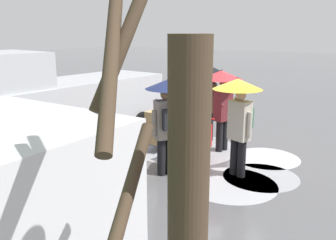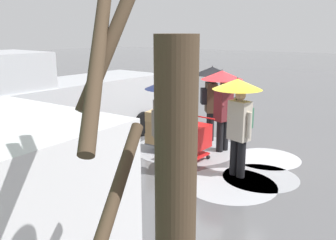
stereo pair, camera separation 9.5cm
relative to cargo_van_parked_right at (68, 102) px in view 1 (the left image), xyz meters
name	(u,v)px [view 1 (the left image)]	position (x,y,z in m)	size (l,w,h in m)	color
ground_plane	(209,154)	(-3.60, -1.43, -1.18)	(90.00, 90.00, 0.00)	#5B5B5E
slush_patch_near_cluster	(266,158)	(-4.91, -1.97, -1.18)	(1.64, 1.64, 0.01)	silver
slush_patch_under_van	(185,148)	(-2.84, -1.50, -1.18)	(2.77, 2.77, 0.01)	#999BA0
slush_patch_mid_street	(261,177)	(-5.24, -0.74, -1.18)	(1.63, 1.63, 0.01)	#999BA0
slush_patch_far_side	(231,184)	(-4.88, -0.02, -1.18)	(1.89, 1.89, 0.01)	#ADAFB5
cargo_van_parked_right	(68,102)	(0.00, 0.00, 0.00)	(2.43, 5.45, 2.60)	#B7BABF
shopping_cart_vendor	(194,138)	(-3.53, -0.81, -0.61)	(0.60, 0.85, 1.02)	red
hand_dolly_boxes	(158,127)	(-2.34, -0.95, -0.55)	(0.57, 0.74, 1.32)	#515156
pedestrian_pink_side	(168,104)	(-3.48, 0.25, 0.39)	(1.04, 1.04, 2.15)	black
pedestrian_black_side	(239,105)	(-4.73, -0.56, 0.39)	(1.04, 1.04, 2.15)	black
pedestrian_white_side	(210,86)	(-3.00, -2.52, 0.39)	(1.04, 1.04, 2.15)	black
pedestrian_far_side	(222,91)	(-3.71, -1.82, 0.41)	(1.04, 1.04, 2.15)	black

